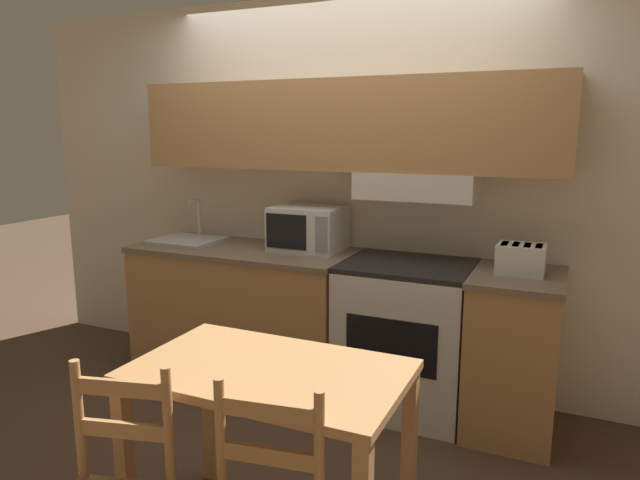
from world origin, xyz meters
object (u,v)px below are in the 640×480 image
sink_basin (187,239)px  stove_range (406,336)px  microwave (308,228)px  toaster (521,259)px  dining_table (270,397)px

sink_basin → stove_range: bearing=0.3°
microwave → toaster: 1.35m
stove_range → toaster: toaster is taller
stove_range → toaster: 0.83m
sink_basin → dining_table: (1.43, -1.38, -0.28)m
stove_range → microwave: microwave is taller
stove_range → microwave: 0.94m
stove_range → toaster: bearing=1.1°
toaster → dining_table: size_ratio=0.25×
microwave → toaster: microwave is taller
microwave → dining_table: bearing=-70.2°
stove_range → microwave: (-0.71, 0.12, 0.60)m
dining_table → microwave: bearing=109.8°
microwave → dining_table: (0.54, -1.51, -0.40)m
microwave → dining_table: size_ratio=0.43×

